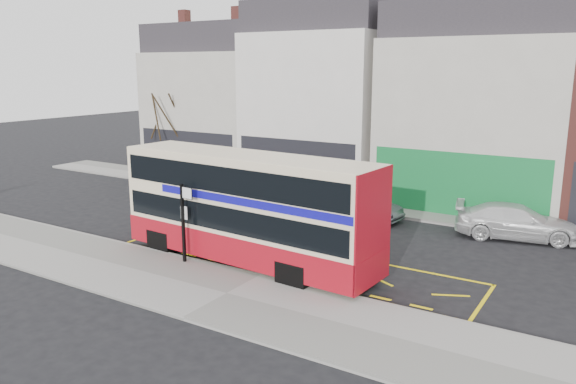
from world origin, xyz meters
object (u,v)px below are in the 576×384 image
Objects in this scene: car_white at (517,222)px; bus_stop_post at (184,216)px; street_tree_left at (168,104)px; car_grey at (363,206)px; car_silver at (259,187)px; double_decker_bus at (248,208)px; street_tree_right at (560,158)px.

bus_stop_post is at bearing 122.57° from car_white.
street_tree_left is (-21.77, 2.21, 4.10)m from car_white.
street_tree_left is (-14.98, 2.79, 4.21)m from car_grey.
car_silver is 0.88× the size of car_white.
street_tree_left reaches higher than double_decker_bus.
double_decker_bus is 10.27m from car_silver.
street_tree_right reaches higher than double_decker_bus.
bus_stop_post is at bearing -130.15° from street_tree_right.
street_tree_right is (8.91, 11.38, 0.99)m from double_decker_bus.
car_silver is at bearing 76.72° from car_white.
car_white is 22.26m from street_tree_left.
bus_stop_post is 17.41m from street_tree_left.
car_silver is 0.62× the size of street_tree_left.
car_silver is at bearing 126.42° from double_decker_bus.
car_grey is 15.81m from street_tree_left.
street_tree_right is (1.11, 2.81, 2.42)m from car_white.
street_tree_right reaches higher than car_silver.
street_tree_left reaches higher than street_tree_right.
bus_stop_post is at bearing -45.09° from street_tree_left.
street_tree_left is 1.53× the size of street_tree_right.
double_decker_bus reaches higher than car_silver.
street_tree_right is at bearing 55.74° from double_decker_bus.
car_grey is at bearing 86.62° from double_decker_bus.
double_decker_bus reaches higher than car_grey.
car_white is at bearing -111.56° from street_tree_right.
bus_stop_post reaches higher than car_grey.
double_decker_bus is 2.32m from bus_stop_post.
bus_stop_post is at bearing 168.96° from car_grey.
street_tree_right is at bearing 1.51° from street_tree_left.
car_grey is at bearing -10.56° from street_tree_left.
car_white is 1.08× the size of street_tree_right.
car_grey is 8.97m from street_tree_right.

